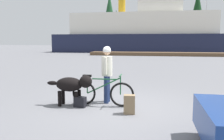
% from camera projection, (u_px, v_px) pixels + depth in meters
% --- Properties ---
extents(ground_plane, '(160.00, 160.00, 0.00)m').
position_uv_depth(ground_plane, '(116.00, 107.00, 6.61)').
color(ground_plane, slate).
extents(bicycle, '(1.78, 0.44, 0.90)m').
position_uv_depth(bicycle, '(102.00, 93.00, 6.71)').
color(bicycle, black).
rests_on(bicycle, ground_plane).
extents(person_cyclist, '(0.32, 0.53, 1.67)m').
position_uv_depth(person_cyclist, '(107.00, 69.00, 7.01)').
color(person_cyclist, navy).
rests_on(person_cyclist, ground_plane).
extents(dog, '(1.32, 0.47, 0.88)m').
position_uv_depth(dog, '(72.00, 85.00, 6.69)').
color(dog, black).
rests_on(dog, ground_plane).
extents(backpack, '(0.30, 0.22, 0.48)m').
position_uv_depth(backpack, '(129.00, 104.00, 5.99)').
color(backpack, '#8C7251').
rests_on(backpack, ground_plane).
extents(handbag_pannier, '(0.35, 0.24, 0.29)m').
position_uv_depth(handbag_pannier, '(80.00, 102.00, 6.60)').
color(handbag_pannier, black).
rests_on(handbag_pannier, ground_plane).
extents(dock_pier, '(17.05, 2.25, 0.40)m').
position_uv_depth(dock_pier, '(160.00, 54.00, 29.03)').
color(dock_pier, brown).
rests_on(dock_pier, ground_plane).
extents(ferry_boat, '(26.91, 7.88, 8.35)m').
position_uv_depth(ferry_boat, '(143.00, 34.00, 37.62)').
color(ferry_boat, '#191E38').
rests_on(ferry_boat, ground_plane).
extents(sailboat_moored, '(8.51, 2.38, 8.85)m').
position_uv_depth(sailboat_moored, '(204.00, 48.00, 40.79)').
color(sailboat_moored, silver).
rests_on(sailboat_moored, ground_plane).
extents(pine_tree_far_left, '(3.40, 3.40, 12.41)m').
position_uv_depth(pine_tree_far_left, '(109.00, 14.00, 54.51)').
color(pine_tree_far_left, '#4C331E').
rests_on(pine_tree_far_left, ground_plane).
extents(pine_tree_center, '(4.07, 4.07, 12.38)m').
position_uv_depth(pine_tree_center, '(171.00, 13.00, 52.17)').
color(pine_tree_center, '#4C331E').
rests_on(pine_tree_center, ground_plane).
extents(pine_tree_far_right, '(3.88, 3.88, 12.52)m').
position_uv_depth(pine_tree_far_right, '(197.00, 13.00, 51.32)').
color(pine_tree_far_right, '#4C331E').
rests_on(pine_tree_far_right, ground_plane).
extents(pine_tree_mid_back, '(3.19, 3.19, 9.57)m').
position_uv_depth(pine_tree_mid_back, '(116.00, 23.00, 61.76)').
color(pine_tree_mid_back, '#4C331E').
rests_on(pine_tree_mid_back, ground_plane).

